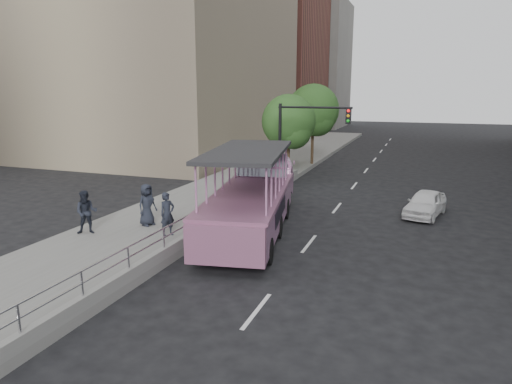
% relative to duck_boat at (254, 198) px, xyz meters
% --- Properties ---
extents(ground, '(160.00, 160.00, 0.00)m').
position_rel_duck_boat_xyz_m(ground, '(1.80, -5.28, -1.36)').
color(ground, black).
extents(sidewalk, '(5.50, 80.00, 0.30)m').
position_rel_duck_boat_xyz_m(sidewalk, '(-3.95, 4.72, -1.21)').
color(sidewalk, gray).
rests_on(sidewalk, ground).
extents(kerb_wall, '(0.24, 30.00, 0.36)m').
position_rel_duck_boat_xyz_m(kerb_wall, '(-1.32, -3.28, -0.88)').
color(kerb_wall, gray).
rests_on(kerb_wall, sidewalk).
extents(guardrail, '(0.07, 22.00, 0.71)m').
position_rel_duck_boat_xyz_m(guardrail, '(-1.32, -3.28, -0.21)').
color(guardrail, silver).
rests_on(guardrail, kerb_wall).
extents(duck_boat, '(4.63, 11.29, 3.65)m').
position_rel_duck_boat_xyz_m(duck_boat, '(0.00, 0.00, 0.00)').
color(duck_boat, black).
rests_on(duck_boat, ground).
extents(car, '(2.24, 3.84, 1.23)m').
position_rel_duck_boat_xyz_m(car, '(7.04, 4.69, -0.74)').
color(car, white).
rests_on(car, ground).
extents(pedestrian_near, '(0.66, 0.76, 1.75)m').
position_rel_duck_boat_xyz_m(pedestrian_near, '(-2.49, -3.08, -0.18)').
color(pedestrian_near, '#212530').
rests_on(pedestrian_near, sidewalk).
extents(pedestrian_mid, '(1.08, 1.01, 1.76)m').
position_rel_duck_boat_xyz_m(pedestrian_mid, '(-5.65, -3.98, -0.17)').
color(pedestrian_mid, '#212530').
rests_on(pedestrian_mid, sidewalk).
extents(pedestrian_far, '(0.80, 1.01, 1.79)m').
position_rel_duck_boat_xyz_m(pedestrian_far, '(-4.05, -2.13, -0.16)').
color(pedestrian_far, '#212530').
rests_on(pedestrian_far, sidewalk).
extents(parking_sign, '(0.24, 0.56, 2.64)m').
position_rel_duck_boat_xyz_m(parking_sign, '(-1.01, 2.50, 0.31)').
color(parking_sign, black).
rests_on(parking_sign, ground).
extents(traffic_signal, '(4.20, 0.32, 5.20)m').
position_rel_duck_boat_xyz_m(traffic_signal, '(0.09, 7.21, 2.14)').
color(traffic_signal, black).
rests_on(traffic_signal, ground).
extents(street_tree_near, '(3.52, 3.52, 5.72)m').
position_rel_duck_boat_xyz_m(street_tree_near, '(-1.51, 10.64, 2.46)').
color(street_tree_near, '#3E2A1C').
rests_on(street_tree_near, ground).
extents(street_tree_far, '(3.97, 3.97, 6.45)m').
position_rel_duck_boat_xyz_m(street_tree_far, '(-1.31, 16.64, 2.95)').
color(street_tree_far, '#3E2A1C').
rests_on(street_tree_far, ground).
extents(midrise_brick, '(18.00, 16.00, 26.00)m').
position_rel_duck_boat_xyz_m(midrise_brick, '(-16.20, 42.72, 11.64)').
color(midrise_brick, brown).
rests_on(midrise_brick, ground).
extents(midrise_stone_b, '(16.00, 14.00, 20.00)m').
position_rel_duck_boat_xyz_m(midrise_stone_b, '(-14.20, 58.72, 8.64)').
color(midrise_stone_b, slate).
rests_on(midrise_stone_b, ground).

